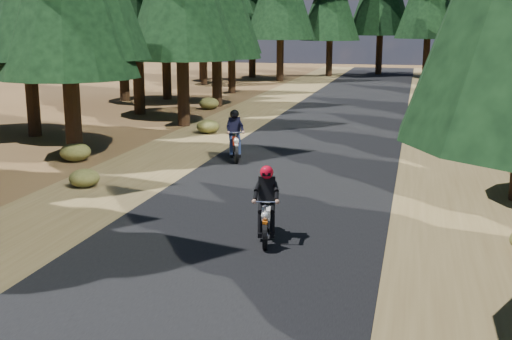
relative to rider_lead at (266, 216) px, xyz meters
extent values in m
plane|color=#4C331B|center=(-0.61, 0.06, -0.51)|extent=(120.00, 120.00, 0.00)
cube|color=black|center=(-0.61, 5.06, -0.51)|extent=(6.00, 100.00, 0.01)
cube|color=brown|center=(-5.21, 5.06, -0.51)|extent=(3.20, 100.00, 0.01)
cube|color=brown|center=(3.99, 5.06, -0.51)|extent=(3.20, 100.00, 0.01)
cylinder|color=black|center=(-7.86, 6.23, 2.16)|extent=(0.51, 0.51, 5.34)
cylinder|color=black|center=(-8.31, 7.02, 2.70)|extent=(0.56, 0.56, 6.43)
cylinder|color=black|center=(-11.74, 9.99, 2.27)|extent=(0.52, 0.52, 5.56)
cylinder|color=black|center=(-6.96, 13.95, 2.35)|extent=(0.53, 0.53, 5.72)
cylinder|color=black|center=(-10.37, 16.91, 2.67)|extent=(0.55, 0.55, 6.37)
cylinder|color=black|center=(-7.61, 20.81, 2.31)|extent=(0.53, 0.53, 5.64)
cylinder|color=black|center=(6.32, 19.79, 2.40)|extent=(0.53, 0.53, 5.83)
cylinder|color=black|center=(-11.47, 23.28, 2.21)|extent=(0.52, 0.52, 5.45)
cylinder|color=black|center=(-8.73, 27.51, 1.70)|extent=(0.48, 0.48, 4.42)
cone|color=black|center=(-8.73, 27.51, 4.46)|extent=(3.76, 3.76, 5.52)
cylinder|color=black|center=(7.73, 28.47, 2.37)|extent=(0.53, 0.53, 5.76)
cylinder|color=black|center=(-12.40, 32.83, 1.86)|extent=(0.49, 0.49, 4.75)
cone|color=black|center=(-12.40, 32.83, 4.83)|extent=(4.04, 4.04, 5.93)
cylinder|color=black|center=(-13.61, 22.06, 2.69)|extent=(0.56, 0.56, 6.40)
cylinder|color=black|center=(-7.61, 37.06, 2.69)|extent=(0.56, 0.56, 6.40)
cylinder|color=black|center=(6.39, 37.06, 2.49)|extent=(0.54, 0.54, 6.00)
cylinder|color=black|center=(-10.61, 40.06, 2.89)|extent=(0.57, 0.57, 6.80)
cylinder|color=black|center=(9.39, 40.06, 2.69)|extent=(0.56, 0.56, 6.40)
cylinder|color=black|center=(-4.61, 43.06, 2.49)|extent=(0.54, 0.54, 6.00)
cylinder|color=black|center=(3.39, 43.06, 2.69)|extent=(0.56, 0.56, 6.40)
cylinder|color=black|center=(-0.61, 46.06, 2.89)|extent=(0.57, 0.57, 6.80)
cylinder|color=black|center=(-13.61, 36.06, 2.29)|extent=(0.52, 0.52, 5.60)
ellipsoid|color=#474C1E|center=(3.88, 10.60, -0.26)|extent=(0.84, 0.84, 0.50)
ellipsoid|color=#474C1E|center=(-7.77, 6.09, -0.22)|extent=(0.99, 0.99, 0.59)
ellipsoid|color=#474C1E|center=(5.60, 13.98, -0.23)|extent=(0.95, 0.95, 0.57)
ellipsoid|color=#474C1E|center=(-5.32, 12.31, -0.24)|extent=(0.92, 0.92, 0.55)
ellipsoid|color=#474C1E|center=(-5.80, 3.10, -0.27)|extent=(0.82, 0.82, 0.49)
ellipsoid|color=#474C1E|center=(4.43, 19.76, -0.26)|extent=(0.85, 0.85, 0.51)
ellipsoid|color=#474C1E|center=(-7.63, 19.46, -0.21)|extent=(1.02, 1.02, 0.61)
cube|color=black|center=(0.00, 0.00, 0.52)|extent=(0.37, 0.27, 0.49)
sphere|color=red|center=(0.00, 0.00, 0.88)|extent=(0.32, 0.32, 0.28)
cube|color=black|center=(-2.81, 7.52, 0.59)|extent=(0.42, 0.33, 0.52)
sphere|color=black|center=(-2.81, 7.52, 0.97)|extent=(0.37, 0.37, 0.29)
camera|label=1|loc=(2.84, -12.16, 3.81)|focal=45.00mm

